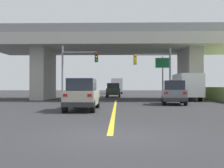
% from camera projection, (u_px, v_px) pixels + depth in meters
% --- Properties ---
extents(ground, '(160.00, 160.00, 0.00)m').
position_uv_depth(ground, '(116.00, 99.00, 32.78)').
color(ground, '#2B2B2D').
extents(overpass_bridge, '(29.78, 10.13, 8.03)m').
position_uv_depth(overpass_bridge, '(116.00, 51.00, 32.83)').
color(overpass_bridge, '#B7B5AD').
rests_on(overpass_bridge, ground).
extents(lane_divider_stripe, '(0.20, 21.93, 0.01)m').
position_uv_depth(lane_divider_stripe, '(115.00, 108.00, 19.38)').
color(lane_divider_stripe, yellow).
rests_on(lane_divider_stripe, ground).
extents(suv_lead, '(1.88, 4.80, 2.02)m').
position_uv_depth(suv_lead, '(83.00, 94.00, 17.58)').
color(suv_lead, '#B7B29E').
rests_on(suv_lead, ground).
extents(suv_crossing, '(2.40, 4.52, 2.02)m').
position_uv_depth(suv_crossing, '(174.00, 93.00, 23.35)').
color(suv_crossing, slate).
rests_on(suv_crossing, ground).
extents(box_truck, '(2.33, 6.80, 2.88)m').
position_uv_depth(box_truck, '(186.00, 86.00, 30.16)').
color(box_truck, navy).
rests_on(box_truck, ground).
extents(sedan_oncoming, '(2.02, 4.73, 2.02)m').
position_uv_depth(sedan_oncoming, '(113.00, 90.00, 39.91)').
color(sedan_oncoming, '#2D4C33').
rests_on(sedan_oncoming, ground).
extents(traffic_signal_nearside, '(3.63, 0.36, 5.22)m').
position_uv_depth(traffic_signal_nearside, '(157.00, 67.00, 26.39)').
color(traffic_signal_nearside, '#56595E').
rests_on(traffic_signal_nearside, ground).
extents(traffic_signal_farside, '(3.61, 0.36, 5.53)m').
position_uv_depth(traffic_signal_farside, '(75.00, 66.00, 26.97)').
color(traffic_signal_farside, slate).
rests_on(traffic_signal_farside, ground).
extents(highway_sign, '(1.68, 0.17, 4.94)m').
position_uv_depth(highway_sign, '(163.00, 68.00, 30.88)').
color(highway_sign, slate).
rests_on(highway_sign, ground).
extents(semi_truck_distant, '(2.33, 6.75, 3.20)m').
position_uv_depth(semi_truck_distant, '(117.00, 86.00, 58.49)').
color(semi_truck_distant, navy).
rests_on(semi_truck_distant, ground).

